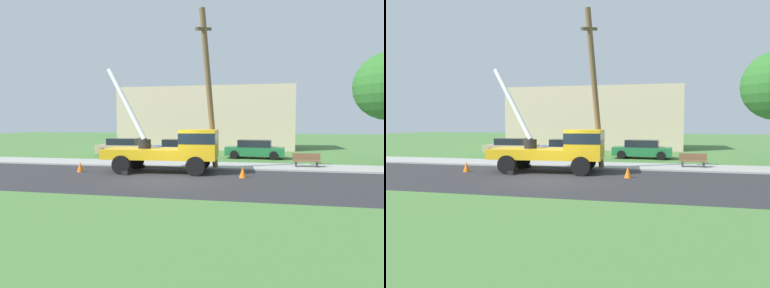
# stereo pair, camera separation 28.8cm
# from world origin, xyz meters

# --- Properties ---
(ground_plane) EXTENTS (120.00, 120.00, 0.00)m
(ground_plane) POSITION_xyz_m (0.00, 12.00, 0.00)
(ground_plane) COLOR #477538
(road_asphalt) EXTENTS (80.00, 8.07, 0.01)m
(road_asphalt) POSITION_xyz_m (0.00, 0.00, 0.00)
(road_asphalt) COLOR #2B2B2D
(road_asphalt) RESTS_ON ground
(sidewalk_strip) EXTENTS (80.00, 3.06, 0.10)m
(sidewalk_strip) POSITION_xyz_m (0.00, 5.56, 0.05)
(sidewalk_strip) COLOR #9E9E99
(sidewalk_strip) RESTS_ON ground
(utility_truck) EXTENTS (6.89, 3.21, 5.98)m
(utility_truck) POSITION_xyz_m (-0.09, 2.50, 1.41)
(utility_truck) COLOR gold
(utility_truck) RESTS_ON ground
(leaning_utility_pole) EXTENTS (0.92, 2.77, 8.85)m
(leaning_utility_pole) POSITION_xyz_m (1.60, 3.31, 4.55)
(leaning_utility_pole) COLOR brown
(leaning_utility_pole) RESTS_ON ground
(traffic_cone_ahead) EXTENTS (0.36, 0.36, 0.56)m
(traffic_cone_ahead) POSITION_xyz_m (3.64, 1.26, 0.28)
(traffic_cone_ahead) COLOR orange
(traffic_cone_ahead) RESTS_ON ground
(traffic_cone_behind) EXTENTS (0.36, 0.36, 0.56)m
(traffic_cone_behind) POSITION_xyz_m (-5.30, 1.45, 0.28)
(traffic_cone_behind) COLOR orange
(traffic_cone_behind) RESTS_ON ground
(parked_sedan_tan) EXTENTS (4.51, 2.21, 1.42)m
(parked_sedan_tan) POSITION_xyz_m (-6.94, 11.32, 0.71)
(parked_sedan_tan) COLOR tan
(parked_sedan_tan) RESTS_ON ground
(parked_sedan_blue) EXTENTS (4.55, 2.29, 1.42)m
(parked_sedan_blue) POSITION_xyz_m (-2.01, 10.76, 0.71)
(parked_sedan_blue) COLOR #263F99
(parked_sedan_blue) RESTS_ON ground
(parked_sedan_green) EXTENTS (4.51, 2.21, 1.42)m
(parked_sedan_green) POSITION_xyz_m (3.93, 10.97, 0.71)
(parked_sedan_green) COLOR #1E6638
(parked_sedan_green) RESTS_ON ground
(park_bench) EXTENTS (1.60, 0.45, 0.90)m
(park_bench) POSITION_xyz_m (7.13, 5.63, 0.46)
(park_bench) COLOR brown
(park_bench) RESTS_ON ground
(lowrise_building_backdrop) EXTENTS (18.00, 6.00, 6.40)m
(lowrise_building_backdrop) POSITION_xyz_m (-1.54, 20.96, 3.20)
(lowrise_building_backdrop) COLOR #C6B293
(lowrise_building_backdrop) RESTS_ON ground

